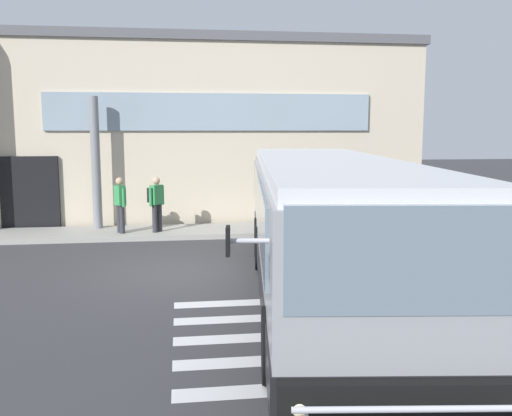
{
  "coord_description": "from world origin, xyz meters",
  "views": [
    {
      "loc": [
        -0.04,
        -12.55,
        3.24
      ],
      "look_at": [
        1.62,
        -0.27,
        1.5
      ],
      "focal_mm": 39.36,
      "sensor_mm": 36.0,
      "label": 1
    }
  ],
  "objects_px": {
    "entry_support_column": "(96,163)",
    "bus_main_foreground": "(326,230)",
    "passenger_near_column": "(120,202)",
    "passenger_by_doorway": "(156,200)"
  },
  "relations": [
    {
      "from": "bus_main_foreground",
      "to": "passenger_near_column",
      "type": "relative_size",
      "value": 6.95
    },
    {
      "from": "bus_main_foreground",
      "to": "passenger_near_column",
      "type": "distance_m",
      "value": 8.13
    },
    {
      "from": "entry_support_column",
      "to": "bus_main_foreground",
      "type": "bearing_deg",
      "value": -55.25
    },
    {
      "from": "passenger_near_column",
      "to": "passenger_by_doorway",
      "type": "xyz_separation_m",
      "value": [
        1.06,
        0.05,
        0.03
      ]
    },
    {
      "from": "entry_support_column",
      "to": "bus_main_foreground",
      "type": "xyz_separation_m",
      "value": [
        5.34,
        -7.7,
        -0.86
      ]
    },
    {
      "from": "entry_support_column",
      "to": "bus_main_foreground",
      "type": "relative_size",
      "value": 0.35
    },
    {
      "from": "entry_support_column",
      "to": "passenger_by_doorway",
      "type": "distance_m",
      "value": 2.33
    },
    {
      "from": "entry_support_column",
      "to": "passenger_by_doorway",
      "type": "xyz_separation_m",
      "value": [
        1.86,
        -0.9,
        -1.08
      ]
    },
    {
      "from": "bus_main_foreground",
      "to": "passenger_near_column",
      "type": "height_order",
      "value": "bus_main_foreground"
    },
    {
      "from": "bus_main_foreground",
      "to": "entry_support_column",
      "type": "bearing_deg",
      "value": 124.75
    }
  ]
}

